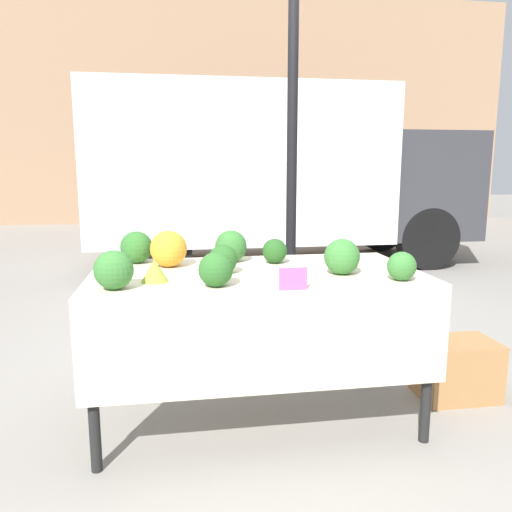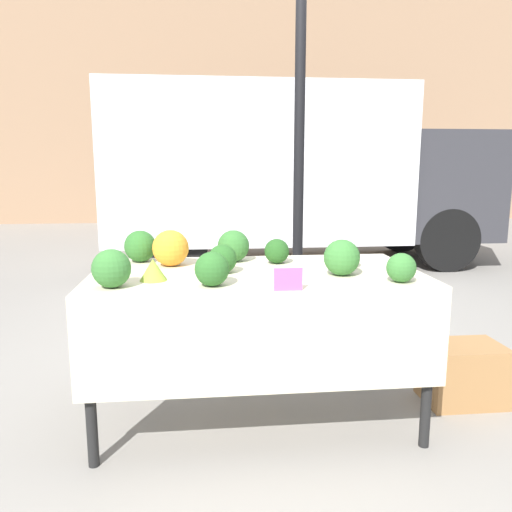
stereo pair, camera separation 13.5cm
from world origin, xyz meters
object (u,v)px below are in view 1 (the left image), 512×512
(orange_cauliflower, at_px, (169,249))
(price_sign, at_px, (293,279))
(produce_crate, at_px, (456,369))
(parked_truck, at_px, (271,171))

(orange_cauliflower, distance_m, price_sign, 0.83)
(price_sign, height_order, produce_crate, price_sign)
(parked_truck, relative_size, orange_cauliflower, 26.03)
(orange_cauliflower, bearing_deg, price_sign, -48.52)
(orange_cauliflower, relative_size, produce_crate, 0.45)
(orange_cauliflower, bearing_deg, parked_truck, 72.18)
(parked_truck, height_order, orange_cauliflower, parked_truck)
(produce_crate, bearing_deg, orange_cauliflower, 175.32)
(parked_truck, distance_m, orange_cauliflower, 4.44)
(price_sign, bearing_deg, parked_truck, 80.50)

